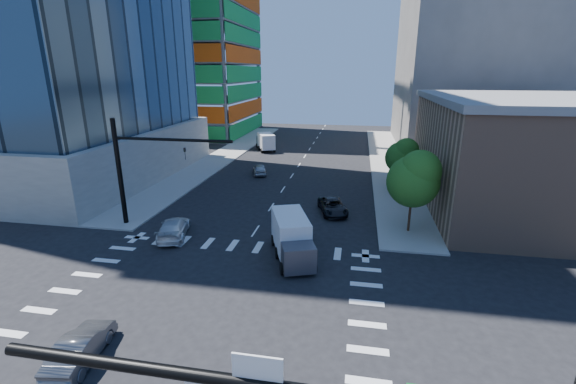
# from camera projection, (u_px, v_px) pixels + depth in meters

# --- Properties ---
(ground) EXTENTS (160.00, 160.00, 0.00)m
(ground) POSITION_uv_depth(u_px,v_px,m) (198.00, 317.00, 20.83)
(ground) COLOR black
(ground) RESTS_ON ground
(road_markings) EXTENTS (20.00, 20.00, 0.01)m
(road_markings) POSITION_uv_depth(u_px,v_px,m) (198.00, 317.00, 20.83)
(road_markings) COLOR silver
(road_markings) RESTS_ON ground
(sidewalk_ne) EXTENTS (5.00, 60.00, 0.15)m
(sidewalk_ne) POSITION_uv_depth(u_px,v_px,m) (388.00, 162.00, 56.22)
(sidewalk_ne) COLOR gray
(sidewalk_ne) RESTS_ON ground
(sidewalk_nw) EXTENTS (5.00, 60.00, 0.15)m
(sidewalk_nw) POSITION_uv_depth(u_px,v_px,m) (224.00, 155.00, 60.48)
(sidewalk_nw) COLOR gray
(sidewalk_nw) RESTS_ON ground
(construction_building) EXTENTS (25.16, 34.50, 70.60)m
(construction_building) POSITION_uv_depth(u_px,v_px,m) (183.00, 8.00, 76.24)
(construction_building) COLOR slate
(construction_building) RESTS_ON ground
(commercial_building) EXTENTS (20.50, 22.50, 10.60)m
(commercial_building) POSITION_uv_depth(u_px,v_px,m) (543.00, 155.00, 35.62)
(commercial_building) COLOR #997258
(commercial_building) RESTS_ON ground
(bg_building_ne) EXTENTS (24.00, 30.00, 28.00)m
(bg_building_ne) POSITION_uv_depth(u_px,v_px,m) (478.00, 63.00, 63.65)
(bg_building_ne) COLOR #67615D
(bg_building_ne) RESTS_ON ground
(signal_mast_nw) EXTENTS (10.20, 0.40, 9.00)m
(signal_mast_nw) POSITION_uv_depth(u_px,v_px,m) (135.00, 163.00, 31.68)
(signal_mast_nw) COLOR black
(signal_mast_nw) RESTS_ON sidewalk_nw
(tree_south) EXTENTS (4.16, 4.16, 6.82)m
(tree_south) POSITION_uv_depth(u_px,v_px,m) (415.00, 178.00, 30.32)
(tree_south) COLOR #382316
(tree_south) RESTS_ON sidewalk_ne
(tree_north) EXTENTS (3.54, 3.52, 5.78)m
(tree_north) POSITION_uv_depth(u_px,v_px,m) (403.00, 156.00, 41.74)
(tree_north) COLOR #382316
(tree_north) RESTS_ON sidewalk_ne
(car_nb_far) EXTENTS (3.41, 5.18, 1.32)m
(car_nb_far) POSITION_uv_depth(u_px,v_px,m) (333.00, 206.00, 35.99)
(car_nb_far) COLOR black
(car_nb_far) RESTS_ON ground
(car_sb_near) EXTENTS (3.37, 5.45, 1.47)m
(car_sb_near) POSITION_uv_depth(u_px,v_px,m) (174.00, 228.00, 30.84)
(car_sb_near) COLOR white
(car_sb_near) RESTS_ON ground
(car_sb_mid) EXTENTS (2.78, 4.30, 1.36)m
(car_sb_mid) POSITION_uv_depth(u_px,v_px,m) (260.00, 169.00, 49.51)
(car_sb_mid) COLOR #9FA1A6
(car_sb_mid) RESTS_ON ground
(car_sb_cross) EXTENTS (2.07, 4.36, 1.38)m
(car_sb_cross) POSITION_uv_depth(u_px,v_px,m) (81.00, 347.00, 17.55)
(car_sb_cross) COLOR #4C4D51
(car_sb_cross) RESTS_ON ground
(box_truck_near) EXTENTS (4.14, 6.07, 2.94)m
(box_truck_near) POSITION_uv_depth(u_px,v_px,m) (293.00, 242.00, 27.00)
(box_truck_near) COLOR black
(box_truck_near) RESTS_ON ground
(box_truck_far) EXTENTS (4.41, 5.99, 2.89)m
(box_truck_far) POSITION_uv_depth(u_px,v_px,m) (265.00, 143.00, 64.64)
(box_truck_far) COLOR black
(box_truck_far) RESTS_ON ground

